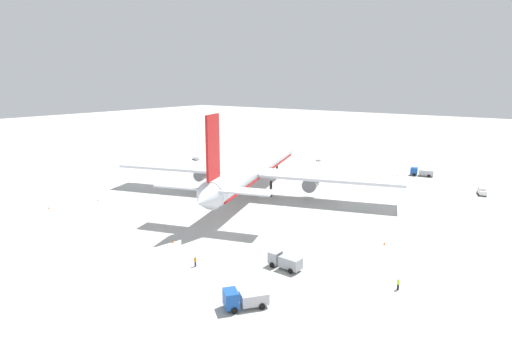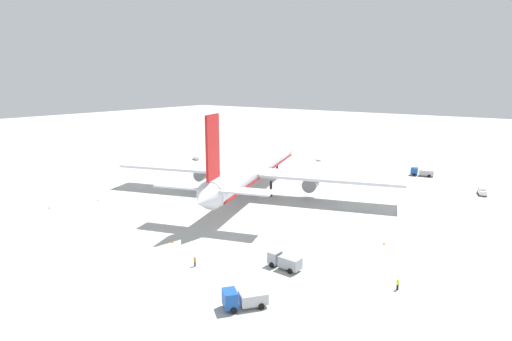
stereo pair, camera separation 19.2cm
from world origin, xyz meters
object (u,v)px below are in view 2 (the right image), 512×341
object	(u,v)px
baggage_cart_0	(196,158)
ground_worker_2	(195,261)
traffic_cone_0	(172,242)
traffic_cone_1	(251,162)
traffic_cone_2	(49,208)
traffic_cone_4	(98,200)
baggage_cart_1	(318,160)
ground_worker_0	(397,177)
service_truck_0	(422,172)
ground_worker_1	(398,284)
traffic_cone_3	(384,243)
service_truck_1	(285,261)
service_van	(482,191)
service_truck_2	(244,298)
airliner	(255,168)

from	to	relation	value
baggage_cart_0	ground_worker_2	world-z (taller)	ground_worker_2
traffic_cone_0	traffic_cone_1	world-z (taller)	same
traffic_cone_0	traffic_cone_2	bearing A→B (deg)	93.49
ground_worker_2	traffic_cone_4	world-z (taller)	ground_worker_2
baggage_cart_1	ground_worker_0	bearing A→B (deg)	-112.35
service_truck_0	traffic_cone_0	xyz separation A→B (m)	(-87.66, 23.16, -1.05)
ground_worker_1	traffic_cone_4	bearing A→B (deg)	88.85
ground_worker_2	traffic_cone_1	xyz separation A→B (m)	(77.26, 45.65, -0.63)
traffic_cone_3	service_truck_1	bearing A→B (deg)	153.38
service_van	ground_worker_0	xyz separation A→B (m)	(3.62, 24.22, -0.15)
service_truck_0	traffic_cone_0	bearing A→B (deg)	165.20
service_van	traffic_cone_0	size ratio (longest dim) A/B	8.62
traffic_cone_3	baggage_cart_0	bearing A→B (deg)	64.99
service_truck_2	traffic_cone_0	xyz separation A→B (m)	(10.34, 25.24, -1.08)
baggage_cart_0	traffic_cone_4	bearing A→B (deg)	-161.08
ground_worker_0	traffic_cone_1	world-z (taller)	ground_worker_0
service_truck_1	ground_worker_0	distance (m)	74.08
airliner	service_van	xyz separation A→B (m)	(35.00, -51.01, -6.07)
baggage_cart_1	traffic_cone_3	world-z (taller)	traffic_cone_3
ground_worker_0	ground_worker_1	xyz separation A→B (m)	(-70.17, -22.27, 0.01)
baggage_cart_1	traffic_cone_2	distance (m)	97.02
ground_worker_2	traffic_cone_0	bearing A→B (deg)	65.24
traffic_cone_2	traffic_cone_4	xyz separation A→B (m)	(10.99, -3.67, 0.00)
baggage_cart_0	ground_worker_1	bearing A→B (deg)	-120.76
traffic_cone_2	service_truck_1	bearing A→B (deg)	-84.93
service_truck_2	ground_worker_2	distance (m)	15.44
service_truck_0	ground_worker_0	world-z (taller)	service_truck_0
airliner	traffic_cone_1	xyz separation A→B (m)	(33.80, 26.67, -6.83)
service_truck_0	service_truck_2	bearing A→B (deg)	-178.78
traffic_cone_1	service_truck_0	bearing A→B (deg)	-75.17
ground_worker_0	traffic_cone_1	size ratio (longest dim) A/B	3.14
service_truck_1	service_van	xyz separation A→B (m)	(70.30, -19.44, -0.32)
ground_worker_1	ground_worker_0	bearing A→B (deg)	17.61
traffic_cone_1	traffic_cone_2	xyz separation A→B (m)	(-74.76, 5.66, 0.00)
service_truck_2	traffic_cone_2	world-z (taller)	service_truck_2
traffic_cone_0	traffic_cone_3	bearing A→B (deg)	-55.38
ground_worker_1	traffic_cone_1	distance (m)	100.02
traffic_cone_1	traffic_cone_4	bearing A→B (deg)	178.21
traffic_cone_4	traffic_cone_0	bearing A→B (deg)	-103.00
ground_worker_0	traffic_cone_4	world-z (taller)	ground_worker_0
service_truck_0	traffic_cone_2	xyz separation A→B (m)	(-90.13, 63.70, -1.05)
baggage_cart_0	ground_worker_0	size ratio (longest dim) A/B	1.98
airliner	traffic_cone_2	world-z (taller)	airliner
baggage_cart_1	airliner	bearing A→B (deg)	-171.21
traffic_cone_4	baggage_cart_0	bearing A→B (deg)	18.92
service_truck_0	traffic_cone_1	distance (m)	60.05
service_truck_1	traffic_cone_1	xyz separation A→B (m)	(69.10, 58.24, -1.08)
service_truck_0	ground_worker_0	xyz separation A→B (m)	(-10.54, 4.59, -0.45)
baggage_cart_1	service_truck_1	bearing A→B (deg)	-155.76
baggage_cart_1	ground_worker_0	size ratio (longest dim) A/B	1.85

